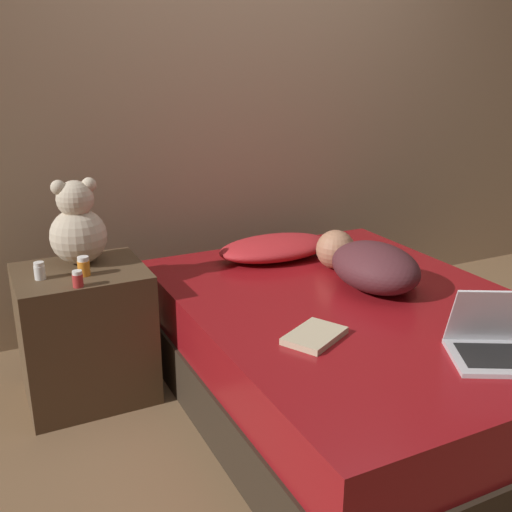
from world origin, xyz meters
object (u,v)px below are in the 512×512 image
bottle_orange (84,266)px  book (315,336)px  teddy_bear (78,227)px  bottle_red (78,279)px  person_lying (368,264)px  laptop (499,342)px  bottle_white (40,271)px  pillow (275,248)px

bottle_orange → book: size_ratio=0.30×
bottle_orange → teddy_bear: bearing=83.9°
teddy_bear → book: bearing=-53.8°
bottle_red → book: bottle_red is taller
person_lying → bottle_orange: (-1.16, 0.36, 0.05)m
laptop → book: (-0.48, 0.39, -0.04)m
bottle_red → bottle_white: (-0.12, 0.15, 0.00)m
bottle_orange → bottle_white: bearing=167.9°
teddy_bear → bottle_orange: 0.21m
book → person_lying: bearing=36.1°
laptop → teddy_bear: (-1.13, 1.27, 0.22)m
laptop → book: bearing=169.7°
teddy_bear → bottle_orange: teddy_bear is taller
person_lying → teddy_bear: teddy_bear is taller
laptop → book: laptop is taller
bottle_red → bottle_white: bearing=128.0°
bottle_red → laptop: bearing=-39.4°
bottle_orange → bottle_red: 0.13m
bottle_orange → bottle_red: (-0.05, -0.12, -0.01)m
bottle_orange → person_lying: bearing=-17.2°
pillow → bottle_orange: (-0.97, -0.16, 0.10)m
teddy_bear → bottle_white: 0.26m
laptop → bottle_orange: 1.59m
laptop → bottle_orange: (-1.15, 1.10, 0.10)m
person_lying → laptop: laptop is taller
bottle_orange → bottle_white: size_ratio=1.13×
person_lying → bottle_red: 1.23m
person_lying → bottle_white: person_lying is taller
laptop → bottle_white: size_ratio=5.57×
book → bottle_white: bearing=137.9°
laptop → book: 0.62m
pillow → teddy_bear: (-0.95, 0.01, 0.22)m
bottle_orange → bottle_white: bottle_orange is taller
person_lying → bottle_red: person_lying is taller
person_lying → book: size_ratio=2.29×
bottle_orange → bottle_red: bottle_orange is taller
bottle_red → book: (0.71, -0.60, -0.13)m
pillow → bottle_orange: size_ratio=7.37×
teddy_bear → laptop: bearing=-48.3°
laptop → bottle_red: laptop is taller
teddy_bear → bottle_white: (-0.19, -0.13, -0.13)m
pillow → teddy_bear: size_ratio=1.61×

